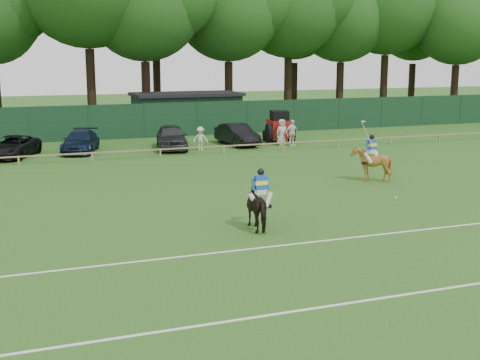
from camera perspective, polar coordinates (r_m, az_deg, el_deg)
name	(u,v)px	position (r m, az deg, el deg)	size (l,w,h in m)	color
ground	(257,239)	(21.38, 1.55, -5.24)	(160.00, 160.00, 0.00)	#1E4C14
horse_dark	(261,207)	(22.35, 1.84, -2.41)	(0.85, 1.87, 1.58)	black
horse_chestnut	(371,163)	(31.43, 11.55, 1.46)	(1.39, 1.56, 1.72)	brown
suv_black	(12,147)	(40.22, -19.59, 2.80)	(2.11, 4.57, 1.27)	black
sedan_navy	(81,142)	(41.12, -13.99, 3.33)	(1.87, 4.61, 1.34)	#101C33
hatch_grey	(171,137)	(41.44, -6.11, 3.83)	(1.87, 4.64, 1.58)	#2E2E31
estate_black	(237,135)	(43.08, -0.25, 4.06)	(1.50, 4.31, 1.42)	black
spectator_left	(200,138)	(40.89, -3.54, 3.70)	(0.96, 0.55, 1.49)	beige
spectator_mid	(292,133)	(42.57, 4.64, 4.18)	(1.04, 0.43, 1.78)	silver
spectator_right	(282,132)	(43.02, 3.74, 4.26)	(0.86, 0.56, 1.76)	beige
rider_dark	(261,187)	(22.18, 1.86, -0.61)	(0.94, 0.38, 1.41)	silver
rider_chestnut	(372,148)	(31.30, 11.62, 2.84)	(0.98, 0.51, 2.05)	silver
polo_ball	(396,198)	(27.90, 13.69, -1.56)	(0.09, 0.09, 0.09)	silver
pitch_lines	(304,271)	(18.33, 5.67, -8.09)	(60.00, 5.10, 0.01)	silver
pitch_rail	(144,150)	(38.22, -8.57, 2.63)	(62.10, 0.10, 0.50)	#997F5B
perimeter_fence	(117,122)	(46.90, -10.88, 5.11)	(92.08, 0.08, 2.50)	#14351E
utility_shed	(186,112)	(51.09, -4.79, 6.07)	(8.40, 4.40, 3.04)	#14331E
tree_row	(125,126)	(55.21, -10.18, 4.71)	(96.00, 12.00, 21.00)	#26561C
tractor	(278,127)	(44.42, 3.44, 4.69)	(2.20, 2.90, 2.22)	maroon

